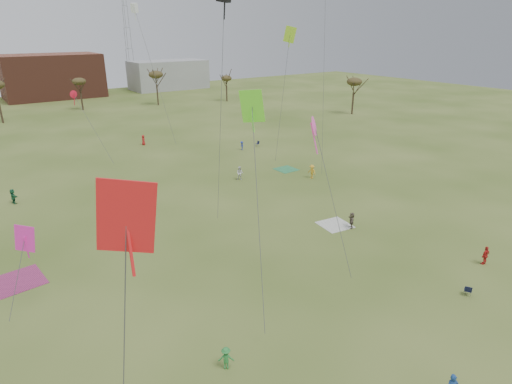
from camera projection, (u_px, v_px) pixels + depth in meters
ground at (355, 315)px, 29.79m from camera, size 260.00×260.00×0.00m
flyer_near_center at (226, 358)px, 24.90m from camera, size 1.09×0.99×1.47m
spectator_fore_a at (485, 255)px, 35.95m from camera, size 1.01×0.47×1.68m
spectator_fore_c at (352, 220)px, 42.53m from camera, size 1.38×1.51×1.68m
flyer_mid_b at (312, 172)px, 56.68m from camera, size 0.90×1.31×1.87m
spectator_mid_e at (240, 173)px, 56.07m from camera, size 1.12×1.12×1.83m
flyer_far_a at (13, 196)px, 48.49m from camera, size 0.86×1.70×1.75m
flyer_far_b at (143, 140)px, 72.98m from camera, size 0.82×0.99×1.74m
flyer_far_c at (242, 146)px, 70.05m from camera, size 0.75×1.03×1.43m
blanket_cream at (335, 225)px, 43.47m from camera, size 3.35×3.35×0.03m
blanket_plum at (17, 281)px, 33.75m from camera, size 4.16×4.16×0.03m
blanket_olive at (286, 169)px, 60.55m from camera, size 2.87×2.87×0.03m
camp_chair_center at (468, 292)px, 31.95m from camera, size 0.72×0.70×0.87m
camp_chair_right at (257, 145)px, 72.37m from camera, size 0.60×0.56×0.87m
kites_aloft at (200, 30)px, 41.53m from camera, size 52.53×56.65×24.25m
tree_line at (53, 90)px, 85.87m from camera, size 117.44×49.32×8.91m
building_brick at (52, 76)px, 121.59m from camera, size 26.00×16.00×12.00m
building_grey at (169, 75)px, 139.52m from camera, size 24.00×12.00×9.00m
radio_tower at (126, 27)px, 134.14m from camera, size 1.51×1.72×41.00m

